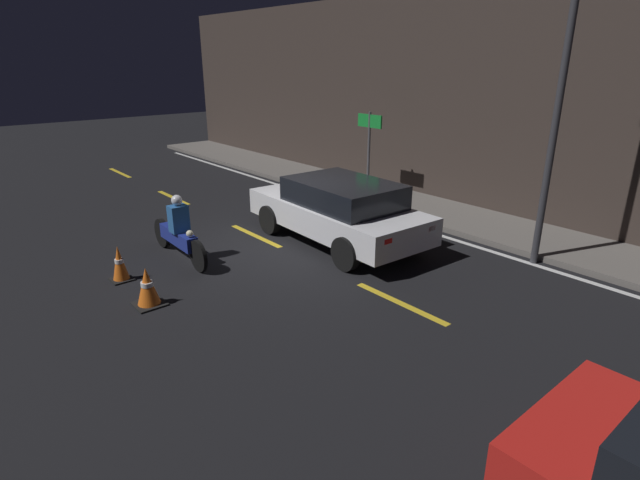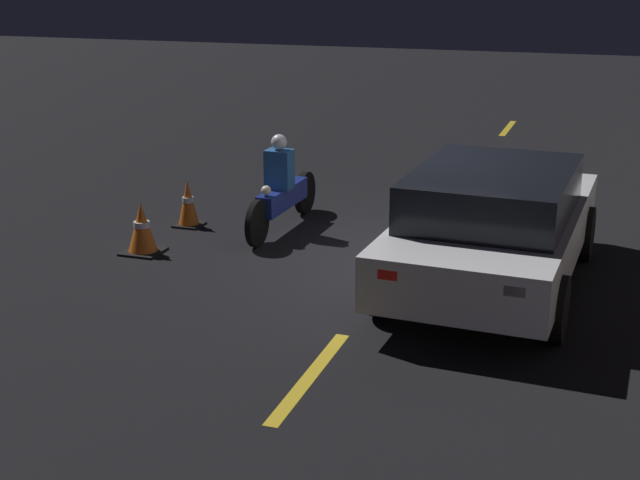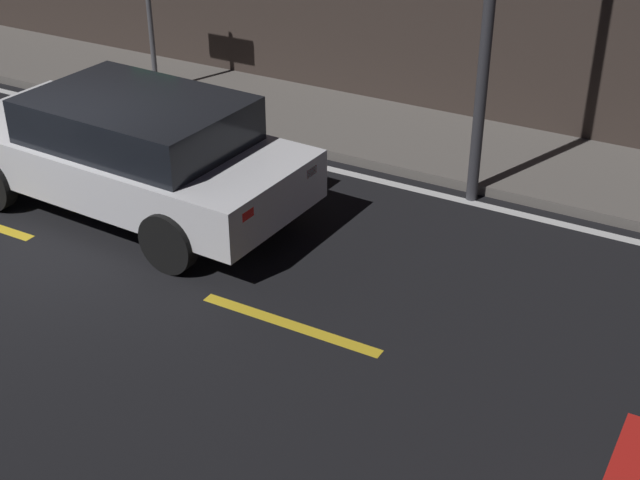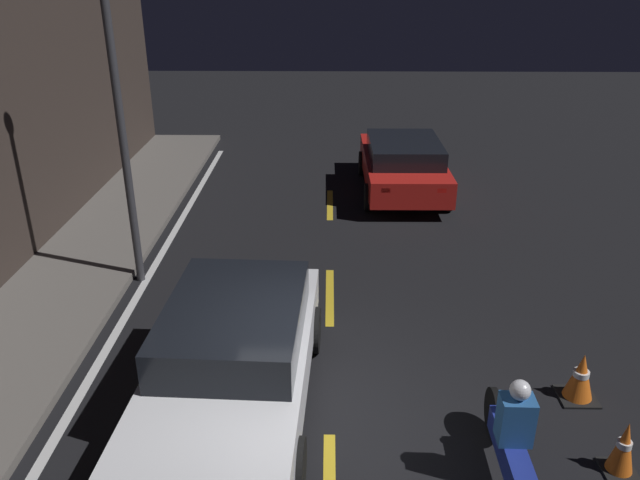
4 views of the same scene
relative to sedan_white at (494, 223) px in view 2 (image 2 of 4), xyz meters
The scene contains 9 objects.
ground_plane 1.55m from the sedan_white, 115.00° to the right, with size 56.00×56.00×0.00m, color black.
lane_dash_a 10.66m from the sedan_white, behind, with size 2.00×0.14×0.01m.
lane_dash_b 6.24m from the sedan_white, 168.68° to the right, with size 2.00×0.14×0.01m.
lane_dash_c 2.13m from the sedan_white, 142.22° to the right, with size 2.00×0.14×0.01m.
lane_dash_d 3.27m from the sedan_white, 22.47° to the right, with size 2.00×0.14×0.01m.
sedan_white is the anchor object (origin of this frame).
motorcycle 3.49m from the sedan_white, 113.90° to the right, with size 2.41×0.37×1.39m.
traffic_cone_near 4.68m from the sedan_white, 103.75° to the right, with size 0.38×0.38×0.69m.
traffic_cone_mid 4.56m from the sedan_white, 87.34° to the right, with size 0.49×0.49×0.68m.
Camera 2 is at (10.56, 2.53, 3.69)m, focal length 50.00 mm.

